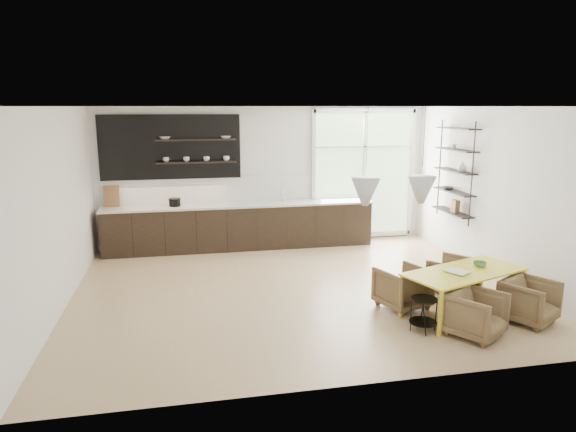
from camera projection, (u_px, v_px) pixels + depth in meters
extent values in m
cube|color=tan|center=(296.00, 289.00, 8.32)|extent=(7.00, 6.00, 0.01)
cube|color=white|center=(266.00, 176.00, 10.90)|extent=(7.00, 0.02, 2.90)
cube|color=white|center=(58.00, 210.00, 7.34)|extent=(0.02, 6.00, 2.90)
cube|color=white|center=(498.00, 194.00, 8.70)|extent=(0.02, 6.00, 2.90)
cube|color=white|center=(297.00, 107.00, 7.72)|extent=(7.00, 6.00, 0.01)
cube|color=#B2D1A5|center=(363.00, 174.00, 11.28)|extent=(2.20, 0.02, 2.70)
cube|color=silver|center=(363.00, 174.00, 11.26)|extent=(2.30, 0.08, 2.80)
cone|color=silver|center=(365.00, 192.00, 7.68)|extent=(0.44, 0.44, 0.42)
cone|color=silver|center=(421.00, 190.00, 7.86)|extent=(0.44, 0.44, 0.42)
cylinder|color=black|center=(367.00, 138.00, 7.52)|extent=(0.01, 0.01, 0.89)
cylinder|color=black|center=(424.00, 137.00, 7.69)|extent=(0.01, 0.01, 0.89)
cube|color=black|center=(241.00, 227.00, 10.67)|extent=(5.50, 0.65, 0.90)
cube|color=beige|center=(240.00, 205.00, 10.57)|extent=(5.54, 0.69, 0.04)
cube|color=white|center=(238.00, 189.00, 10.82)|extent=(5.50, 0.02, 0.55)
cube|color=black|center=(171.00, 147.00, 10.34)|extent=(2.80, 0.06, 1.30)
cube|color=black|center=(196.00, 140.00, 10.27)|extent=(1.60, 0.28, 0.03)
cube|color=black|center=(197.00, 162.00, 10.37)|extent=(1.60, 0.28, 0.03)
cube|color=brown|center=(112.00, 196.00, 10.25)|extent=(0.30, 0.10, 0.42)
cylinder|color=silver|center=(282.00, 193.00, 10.80)|extent=(0.02, 0.02, 0.40)
imported|color=white|center=(165.00, 138.00, 10.15)|extent=(0.22, 0.22, 0.05)
imported|color=white|center=(226.00, 137.00, 10.38)|extent=(0.22, 0.22, 0.05)
imported|color=white|center=(166.00, 160.00, 10.24)|extent=(0.12, 0.12, 0.10)
imported|color=white|center=(186.00, 159.00, 10.32)|extent=(0.12, 0.12, 0.10)
imported|color=white|center=(207.00, 159.00, 10.39)|extent=(0.12, 0.12, 0.10)
imported|color=white|center=(226.00, 158.00, 10.47)|extent=(0.12, 0.12, 0.10)
cylinder|color=black|center=(175.00, 203.00, 10.30)|extent=(0.23, 0.23, 0.14)
cube|color=black|center=(472.00, 175.00, 9.20)|extent=(0.02, 0.02, 1.90)
cube|color=black|center=(440.00, 167.00, 10.35)|extent=(0.02, 0.02, 1.90)
cube|color=black|center=(452.00, 212.00, 9.94)|extent=(0.26, 1.20, 0.02)
cube|color=black|center=(454.00, 192.00, 9.86)|extent=(0.26, 1.20, 0.02)
cube|color=black|center=(455.00, 171.00, 9.77)|extent=(0.26, 1.20, 0.02)
cube|color=black|center=(456.00, 150.00, 9.69)|extent=(0.26, 1.20, 0.03)
cube|color=black|center=(458.00, 128.00, 9.61)|extent=(0.26, 1.20, 0.03)
imported|color=white|center=(462.00, 167.00, 9.51)|extent=(0.18, 0.18, 0.19)
imported|color=#333338|center=(448.00, 188.00, 10.04)|extent=(0.22, 0.22, 0.05)
imported|color=white|center=(454.00, 146.00, 9.77)|extent=(0.10, 0.10, 0.09)
cube|color=brown|center=(455.00, 206.00, 9.82)|extent=(0.10, 0.18, 0.24)
cube|color=yellow|center=(465.00, 272.00, 7.19)|extent=(1.92, 1.33, 0.03)
cube|color=yellow|center=(440.00, 314.00, 6.54)|extent=(0.05, 0.05, 0.62)
cube|color=yellow|center=(401.00, 297.00, 7.14)|extent=(0.05, 0.05, 0.62)
cube|color=yellow|center=(523.00, 290.00, 7.38)|extent=(0.05, 0.05, 0.62)
cube|color=yellow|center=(482.00, 277.00, 7.98)|extent=(0.05, 0.05, 0.62)
imported|color=brown|center=(402.00, 287.00, 7.51)|extent=(0.83, 0.84, 0.61)
imported|color=brown|center=(453.00, 277.00, 7.99)|extent=(0.92, 0.92, 0.60)
imported|color=brown|center=(476.00, 314.00, 6.56)|extent=(0.89, 0.90, 0.59)
imported|color=brown|center=(529.00, 301.00, 7.00)|extent=(0.88, 0.89, 0.60)
cylinder|color=black|center=(424.00, 299.00, 6.67)|extent=(0.34, 0.34, 0.02)
cylinder|color=black|center=(423.00, 322.00, 6.74)|extent=(0.36, 0.36, 0.02)
cylinder|color=black|center=(436.00, 316.00, 6.69)|extent=(0.01, 0.01, 0.45)
cylinder|color=black|center=(422.00, 310.00, 6.87)|extent=(0.01, 0.01, 0.45)
cylinder|color=black|center=(411.00, 314.00, 6.74)|extent=(0.01, 0.01, 0.45)
cylinder|color=black|center=(424.00, 320.00, 6.57)|extent=(0.01, 0.01, 0.45)
imported|color=white|center=(452.00, 273.00, 7.04)|extent=(0.36, 0.38, 0.03)
imported|color=#427846|center=(480.00, 264.00, 7.40)|extent=(0.22, 0.22, 0.06)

